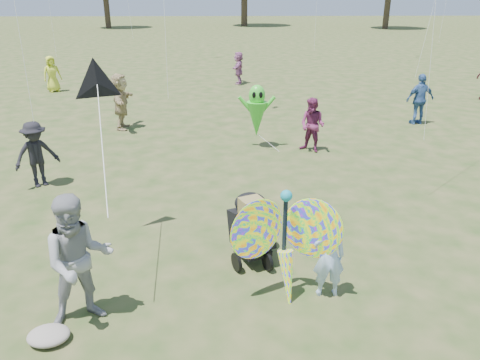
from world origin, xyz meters
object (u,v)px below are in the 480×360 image
object	(u,v)px
crowd_d	(121,101)
jogging_stroller	(251,224)
crowd_b	(36,154)
alien_kite	(257,113)
child_girl	(329,257)
butterfly_kite	(286,245)
adult_man	(79,261)
crowd_j	(239,68)
crowd_g	(52,74)
crowd_c	(420,99)
crowd_e	(312,125)

from	to	relation	value
crowd_d	jogging_stroller	xyz separation A→B (m)	(3.63, -7.83, -0.25)
crowd_b	alien_kite	xyz separation A→B (m)	(4.99, 2.63, 0.23)
crowd_b	crowd_d	bearing A→B (deg)	42.24
child_girl	butterfly_kite	xyz separation A→B (m)	(-0.61, -0.02, 0.22)
jogging_stroller	butterfly_kite	distance (m)	1.16
adult_man	crowd_j	distance (m)	17.14
crowd_g	crowd_d	bearing A→B (deg)	-88.60
crowd_b	crowd_j	bearing A→B (deg)	31.87
crowd_c	crowd_j	distance (m)	9.27
adult_man	crowd_c	bearing A→B (deg)	26.37
crowd_c	jogging_stroller	world-z (taller)	crowd_c
crowd_j	jogging_stroller	world-z (taller)	crowd_j
crowd_b	crowd_c	bearing A→B (deg)	-11.57
child_girl	crowd_g	distance (m)	17.27
child_girl	butterfly_kite	bearing A→B (deg)	0.36
crowd_b	butterfly_kite	xyz separation A→B (m)	(4.95, -4.24, 0.10)
adult_man	alien_kite	size ratio (longest dim) A/B	1.03
crowd_g	butterfly_kite	size ratio (longest dim) A/B	0.82
adult_man	crowd_d	bearing A→B (deg)	75.08
crowd_d	crowd_e	distance (m)	6.07
child_girl	crowd_g	size ratio (longest dim) A/B	0.82
crowd_c	jogging_stroller	xyz separation A→B (m)	(-5.88, -8.10, -0.20)
butterfly_kite	alien_kite	bearing A→B (deg)	89.64
jogging_stroller	butterfly_kite	size ratio (longest dim) A/B	0.63
child_girl	crowd_j	xyz separation A→B (m)	(-0.79, 16.50, 0.11)
crowd_d	child_girl	bearing A→B (deg)	-152.96
crowd_b	crowd_d	size ratio (longest dim) A/B	0.85
adult_man	crowd_d	size ratio (longest dim) A/B	1.04
crowd_c	butterfly_kite	world-z (taller)	butterfly_kite
crowd_c	crowd_d	distance (m)	9.52
crowd_e	alien_kite	world-z (taller)	alien_kite
adult_man	jogging_stroller	xyz separation A→B (m)	(2.25, 1.50, -0.28)
crowd_g	alien_kite	world-z (taller)	alien_kite
crowd_e	crowd_j	size ratio (longest dim) A/B	1.00
adult_man	crowd_j	xyz separation A→B (m)	(2.50, 16.96, -0.17)
adult_man	butterfly_kite	world-z (taller)	adult_man
child_girl	jogging_stroller	world-z (taller)	child_girl
crowd_d	crowd_g	world-z (taller)	crowd_d
crowd_c	jogging_stroller	size ratio (longest dim) A/B	1.42
crowd_b	butterfly_kite	world-z (taller)	butterfly_kite
butterfly_kite	child_girl	bearing A→B (deg)	1.87
crowd_j	crowd_b	bearing A→B (deg)	-13.74
adult_man	crowd_g	distance (m)	16.27
crowd_g	crowd_j	distance (m)	8.19
crowd_d	butterfly_kite	world-z (taller)	crowd_d
crowd_e	alien_kite	distance (m)	1.54
crowd_c	alien_kite	xyz separation A→B (m)	(-5.42, -2.30, 0.16)
crowd_d	crowd_j	world-z (taller)	crowd_d
crowd_b	crowd_j	distance (m)	13.18
crowd_d	butterfly_kite	xyz separation A→B (m)	(4.05, -8.89, -0.03)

